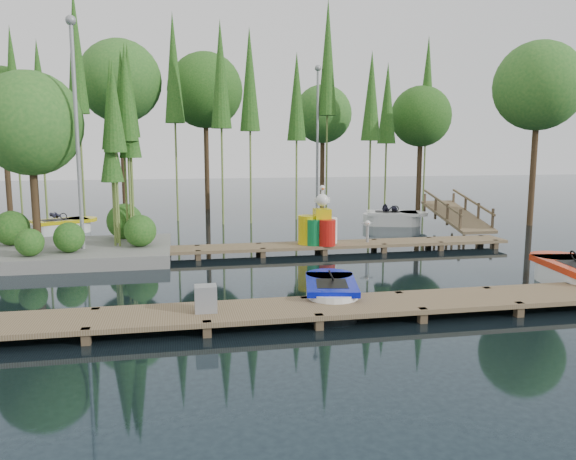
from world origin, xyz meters
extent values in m
plane|color=#1A2830|center=(0.00, 0.00, 0.00)|extent=(90.00, 90.00, 0.00)
cube|color=brown|center=(0.00, -4.50, 0.25)|extent=(18.00, 1.50, 0.10)
cube|color=#4E3D2A|center=(-4.30, -5.13, 0.05)|extent=(0.16, 0.16, 0.50)
cube|color=#4E3D2A|center=(-4.30, -3.87, 0.05)|extent=(0.16, 0.16, 0.50)
cube|color=#4E3D2A|center=(-2.15, -5.13, 0.05)|extent=(0.16, 0.16, 0.50)
cube|color=#4E3D2A|center=(-2.15, -3.87, 0.05)|extent=(0.16, 0.16, 0.50)
cube|color=#4E3D2A|center=(0.00, -5.13, 0.05)|extent=(0.16, 0.16, 0.50)
cube|color=#4E3D2A|center=(0.00, -3.87, 0.05)|extent=(0.16, 0.16, 0.50)
cube|color=#4E3D2A|center=(2.15, -5.13, 0.05)|extent=(0.16, 0.16, 0.50)
cube|color=#4E3D2A|center=(2.15, -3.87, 0.05)|extent=(0.16, 0.16, 0.50)
cube|color=#4E3D2A|center=(4.30, -5.13, 0.05)|extent=(0.16, 0.16, 0.50)
cube|color=#4E3D2A|center=(4.30, -3.87, 0.05)|extent=(0.16, 0.16, 0.50)
cube|color=#4E3D2A|center=(6.45, -3.87, 0.05)|extent=(0.16, 0.16, 0.50)
cube|color=brown|center=(1.00, 2.50, 0.25)|extent=(15.00, 1.20, 0.10)
cube|color=#4E3D2A|center=(-6.10, 2.02, 0.05)|extent=(0.16, 0.16, 0.50)
cube|color=#4E3D2A|center=(-6.10, 2.98, 0.05)|extent=(0.16, 0.16, 0.50)
cube|color=#4E3D2A|center=(-4.07, 2.02, 0.05)|extent=(0.16, 0.16, 0.50)
cube|color=#4E3D2A|center=(-4.07, 2.98, 0.05)|extent=(0.16, 0.16, 0.50)
cube|color=#4E3D2A|center=(-2.04, 2.02, 0.05)|extent=(0.16, 0.16, 0.50)
cube|color=#4E3D2A|center=(-2.04, 2.98, 0.05)|extent=(0.16, 0.16, 0.50)
cube|color=#4E3D2A|center=(-0.01, 2.02, 0.05)|extent=(0.16, 0.16, 0.50)
cube|color=#4E3D2A|center=(-0.01, 2.98, 0.05)|extent=(0.16, 0.16, 0.50)
cube|color=#4E3D2A|center=(2.01, 2.02, 0.05)|extent=(0.16, 0.16, 0.50)
cube|color=#4E3D2A|center=(2.01, 2.98, 0.05)|extent=(0.16, 0.16, 0.50)
cube|color=#4E3D2A|center=(4.04, 2.02, 0.05)|extent=(0.16, 0.16, 0.50)
cube|color=#4E3D2A|center=(4.04, 2.98, 0.05)|extent=(0.16, 0.16, 0.50)
cube|color=#4E3D2A|center=(6.07, 2.02, 0.05)|extent=(0.16, 0.16, 0.50)
cube|color=#4E3D2A|center=(6.07, 2.98, 0.05)|extent=(0.16, 0.16, 0.50)
cube|color=#4E3D2A|center=(8.10, 2.02, 0.05)|extent=(0.16, 0.16, 0.50)
cube|color=#4E3D2A|center=(8.10, 2.98, 0.05)|extent=(0.16, 0.16, 0.50)
cube|color=slate|center=(-6.00, 3.00, 0.18)|extent=(6.20, 4.20, 0.42)
sphere|color=#2F631F|center=(-7.80, 3.60, 0.94)|extent=(1.10, 1.10, 1.10)
sphere|color=#2F631F|center=(-5.80, 2.00, 0.84)|extent=(0.90, 0.90, 0.90)
sphere|color=#2F631F|center=(-4.40, 4.20, 0.99)|extent=(1.20, 1.20, 1.20)
sphere|color=#2F631F|center=(-6.80, 1.60, 0.79)|extent=(0.80, 0.80, 0.80)
sphere|color=#2F631F|center=(-3.80, 2.60, 0.89)|extent=(1.00, 1.00, 1.00)
cylinder|color=#402D1B|center=(-7.00, 3.40, 2.00)|extent=(0.24, 0.24, 3.60)
sphere|color=#3A7328|center=(-7.00, 3.40, 4.20)|extent=(3.20, 3.20, 3.20)
cylinder|color=olive|center=(-4.25, 3.56, 2.97)|extent=(0.07, 0.07, 5.93)
cone|color=#2F631F|center=(-4.25, 3.56, 5.04)|extent=(0.70, 0.70, 2.97)
cylinder|color=olive|center=(-4.57, 3.40, 2.83)|extent=(0.07, 0.07, 5.66)
cone|color=#2F631F|center=(-4.57, 3.40, 4.81)|extent=(0.70, 0.70, 2.83)
cylinder|color=olive|center=(-4.07, 3.59, 2.61)|extent=(0.07, 0.07, 5.22)
cone|color=#2F631F|center=(-4.07, 3.59, 4.44)|extent=(0.70, 0.70, 2.61)
cylinder|color=olive|center=(-4.44, 2.78, 2.76)|extent=(0.07, 0.07, 5.53)
cone|color=#2F631F|center=(-4.44, 2.78, 4.70)|extent=(0.70, 0.70, 2.76)
cylinder|color=olive|center=(-4.59, 2.90, 2.01)|extent=(0.07, 0.07, 4.01)
cone|color=#2F631F|center=(-4.59, 2.90, 3.41)|extent=(0.70, 0.70, 2.01)
cylinder|color=olive|center=(-4.13, 3.45, 3.05)|extent=(0.07, 0.07, 6.11)
cone|color=#2F631F|center=(-4.13, 3.45, 5.19)|extent=(0.70, 0.70, 3.05)
cylinder|color=#402D1B|center=(12.74, 6.90, 3.03)|extent=(0.26, 0.26, 6.06)
sphere|color=#3A7328|center=(12.74, 6.90, 6.06)|extent=(3.81, 3.81, 3.81)
cylinder|color=#402D1B|center=(9.99, 12.65, 2.51)|extent=(0.26, 0.26, 5.02)
sphere|color=#2F631F|center=(9.99, 12.65, 5.02)|extent=(3.16, 3.16, 3.16)
cylinder|color=#402D1B|center=(5.74, 16.70, 2.65)|extent=(0.26, 0.26, 5.31)
sphere|color=#3A7328|center=(5.74, 16.70, 5.31)|extent=(3.34, 3.34, 3.34)
cylinder|color=#402D1B|center=(-1.00, 16.03, 3.23)|extent=(0.26, 0.26, 6.46)
sphere|color=#2F631F|center=(-1.00, 16.03, 6.46)|extent=(4.06, 4.06, 4.06)
cylinder|color=#402D1B|center=(-5.41, 16.00, 3.43)|extent=(0.26, 0.26, 6.85)
sphere|color=#3A7328|center=(-5.41, 16.00, 6.85)|extent=(4.31, 4.31, 4.31)
cylinder|color=#402D1B|center=(-10.59, 13.75, 2.74)|extent=(0.26, 0.26, 5.48)
sphere|color=#2F631F|center=(-10.59, 13.75, 5.48)|extent=(3.45, 3.45, 3.45)
cylinder|color=olive|center=(-9.73, 12.48, 4.18)|extent=(0.09, 0.09, 8.36)
cone|color=#2F631F|center=(-9.73, 12.48, 6.52)|extent=(0.90, 0.90, 4.60)
cylinder|color=olive|center=(-8.16, 10.23, 3.74)|extent=(0.09, 0.09, 7.48)
cone|color=#2F631F|center=(-8.16, 10.23, 5.83)|extent=(0.90, 0.90, 4.11)
cylinder|color=olive|center=(-6.71, 10.82, 4.83)|extent=(0.09, 0.09, 9.66)
cone|color=#2F631F|center=(-6.71, 10.82, 7.54)|extent=(0.90, 0.90, 5.31)
cylinder|color=olive|center=(-4.68, 11.83, 3.85)|extent=(0.09, 0.09, 7.69)
cone|color=#2F631F|center=(-4.68, 11.83, 6.00)|extent=(0.90, 0.90, 4.23)
cylinder|color=olive|center=(-2.63, 11.48, 4.49)|extent=(0.09, 0.09, 8.99)
cone|color=#2F631F|center=(-2.63, 11.48, 7.01)|extent=(0.90, 0.90, 4.94)
cylinder|color=olive|center=(-0.63, 9.87, 4.22)|extent=(0.09, 0.09, 8.44)
cone|color=#2F631F|center=(-0.63, 9.87, 6.58)|extent=(0.90, 0.90, 4.64)
cylinder|color=olive|center=(0.65, 10.00, 4.11)|extent=(0.09, 0.09, 8.22)
cone|color=#2F631F|center=(0.65, 10.00, 6.41)|extent=(0.90, 0.90, 4.52)
cylinder|color=olive|center=(2.96, 10.87, 3.70)|extent=(0.09, 0.09, 7.41)
cone|color=#2F631F|center=(2.96, 10.87, 5.78)|extent=(0.90, 0.90, 4.07)
cylinder|color=olive|center=(4.49, 11.10, 4.89)|extent=(0.09, 0.09, 9.77)
cone|color=#2F631F|center=(4.49, 11.10, 7.62)|extent=(0.90, 0.90, 5.38)
cylinder|color=olive|center=(6.24, 9.83, 3.70)|extent=(0.09, 0.09, 7.40)
cone|color=#2F631F|center=(6.24, 9.83, 5.77)|extent=(0.90, 0.90, 4.07)
cylinder|color=olive|center=(7.63, 11.42, 3.57)|extent=(0.09, 0.09, 7.14)
cone|color=#2F631F|center=(7.63, 11.42, 5.57)|extent=(0.90, 0.90, 3.93)
cylinder|color=olive|center=(10.17, 12.43, 4.31)|extent=(0.09, 0.09, 8.61)
cone|color=#2F631F|center=(10.17, 12.43, 6.72)|extent=(0.90, 0.90, 4.74)
cylinder|color=gray|center=(-5.50, 2.50, 3.50)|extent=(0.12, 0.12, 7.00)
sphere|color=gray|center=(-5.50, 2.50, 7.10)|extent=(0.30, 0.30, 0.30)
cylinder|color=gray|center=(4.00, 11.00, 3.50)|extent=(0.12, 0.12, 7.00)
sphere|color=gray|center=(4.00, 11.00, 7.10)|extent=(0.30, 0.30, 0.30)
cube|color=brown|center=(9.00, 6.50, 0.55)|extent=(1.50, 3.94, 0.95)
cube|color=#4E3D2A|center=(8.30, 4.90, 0.59)|extent=(0.08, 0.08, 0.90)
cube|color=#4E3D2A|center=(8.30, 6.00, 0.70)|extent=(0.08, 0.08, 0.90)
cube|color=#4E3D2A|center=(8.30, 7.10, 0.81)|extent=(0.08, 0.08, 0.90)
cube|color=#4E3D2A|center=(8.30, 8.20, 0.92)|extent=(0.08, 0.08, 0.90)
cube|color=brown|center=(8.30, 6.50, 1.15)|extent=(0.06, 3.54, 0.83)
cube|color=#4E3D2A|center=(9.70, 4.90, 0.59)|extent=(0.08, 0.08, 0.90)
cube|color=#4E3D2A|center=(9.70, 6.00, 0.70)|extent=(0.08, 0.08, 0.90)
cube|color=#4E3D2A|center=(9.70, 7.10, 0.81)|extent=(0.08, 0.08, 0.90)
cube|color=#4E3D2A|center=(9.70, 8.20, 0.92)|extent=(0.08, 0.08, 0.90)
cube|color=brown|center=(9.70, 6.50, 1.15)|extent=(0.06, 3.54, 0.83)
cube|color=white|center=(0.71, -3.47, 0.18)|extent=(1.30, 1.31, 0.50)
cylinder|color=white|center=(0.82, -2.93, 0.18)|extent=(1.30, 1.30, 0.50)
cylinder|color=white|center=(0.59, -4.00, 0.18)|extent=(1.30, 1.30, 0.50)
cube|color=#0610A7|center=(0.71, -3.47, 0.45)|extent=(1.49, 2.09, 0.13)
cylinder|color=#0610A7|center=(0.87, -2.68, 0.45)|extent=(1.32, 1.32, 0.13)
cube|color=black|center=(0.67, -3.64, 0.50)|extent=(0.85, 1.02, 0.05)
torus|color=black|center=(0.74, -3.33, 0.64)|extent=(0.19, 0.27, 0.24)
cube|color=white|center=(7.16, -3.19, 0.22)|extent=(1.49, 1.50, 0.60)
cylinder|color=white|center=(7.26, -2.53, 0.22)|extent=(1.49, 1.49, 0.60)
cylinder|color=red|center=(7.30, -2.24, 0.55)|extent=(1.52, 1.52, 0.15)
torus|color=black|center=(7.19, -3.03, 0.77)|extent=(0.20, 0.32, 0.29)
cube|color=white|center=(-7.31, 8.50, 0.20)|extent=(1.60, 1.60, 0.54)
cylinder|color=white|center=(-6.78, 8.77, 0.20)|extent=(1.59, 1.59, 0.54)
cylinder|color=white|center=(-7.85, 8.24, 0.20)|extent=(1.59, 1.59, 0.54)
cube|color=#CEB60A|center=(-7.31, 8.50, 0.49)|extent=(2.39, 2.00, 0.14)
cylinder|color=#CEB60A|center=(-6.54, 8.89, 0.49)|extent=(1.62, 1.62, 0.14)
cube|color=black|center=(-7.49, 8.41, 0.54)|extent=(1.20, 1.09, 0.06)
torus|color=black|center=(-7.18, 8.57, 0.69)|extent=(0.31, 0.25, 0.26)
imported|color=#1E1E2D|center=(-7.54, 8.39, 0.78)|extent=(0.53, 0.48, 0.96)
cube|color=white|center=(6.72, 8.14, 0.21)|extent=(1.60, 1.59, 0.58)
cylinder|color=white|center=(7.33, 7.95, 0.21)|extent=(1.59, 1.59, 0.58)
cylinder|color=white|center=(6.11, 8.33, 0.21)|extent=(1.59, 1.59, 0.58)
cube|color=white|center=(6.72, 8.14, 0.53)|extent=(2.49, 1.89, 0.15)
cylinder|color=white|center=(7.61, 7.86, 0.53)|extent=(1.62, 1.62, 0.15)
cube|color=black|center=(6.52, 8.20, 0.58)|extent=(1.23, 1.06, 0.06)
torus|color=black|center=(6.87, 8.09, 0.74)|extent=(0.33, 0.24, 0.28)
imported|color=#1E1E2D|center=(6.47, 8.22, 0.79)|extent=(0.50, 0.43, 0.95)
imported|color=#1E1E2D|center=(6.93, 8.46, 0.73)|extent=(0.39, 0.32, 0.72)
cube|color=gray|center=(-2.13, -4.50, 0.56)|extent=(0.43, 0.36, 0.52)
cylinder|color=#CEB60A|center=(1.55, 2.50, 0.78)|extent=(0.64, 0.64, 0.95)
cylinder|color=#0C6F33|center=(1.73, 2.31, 0.72)|extent=(0.57, 0.57, 0.85)
cylinder|color=white|center=(2.30, 2.59, 0.72)|extent=(0.57, 0.57, 0.85)
cylinder|color=#B6130D|center=(2.11, 2.12, 0.72)|extent=(0.57, 0.57, 0.85)
cube|color=#CEB60A|center=(2.01, 2.40, 1.31)|extent=(0.52, 0.52, 0.33)
sphere|color=white|center=(2.01, 2.40, 1.76)|extent=(0.41, 0.41, 0.41)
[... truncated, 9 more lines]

